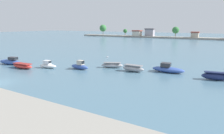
% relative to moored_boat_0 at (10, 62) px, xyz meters
% --- Properties ---
extents(moored_boat_0, '(5.47, 2.42, 1.62)m').
position_rel_moored_boat_0_xyz_m(moored_boat_0, '(0.00, 0.00, 0.00)').
color(moored_boat_0, '#3856A8').
rests_on(moored_boat_0, ground).
extents(moored_boat_1, '(4.98, 1.70, 0.97)m').
position_rel_moored_boat_0_xyz_m(moored_boat_1, '(5.43, -1.06, -0.15)').
color(moored_boat_1, '#C63833').
rests_on(moored_boat_1, ground).
extents(moored_boat_2, '(3.81, 1.87, 1.46)m').
position_rel_moored_boat_0_xyz_m(moored_boat_2, '(9.42, 1.55, -0.08)').
color(moored_boat_2, white).
rests_on(moored_boat_2, ground).
extents(moored_boat_3, '(4.13, 1.39, 1.69)m').
position_rel_moored_boat_0_xyz_m(moored_boat_3, '(15.40, 3.83, -0.03)').
color(moored_boat_3, '#3856A8').
rests_on(moored_boat_3, ground).
extents(moored_boat_4, '(4.31, 2.88, 1.01)m').
position_rel_moored_boat_0_xyz_m(moored_boat_4, '(20.10, 7.89, -0.13)').
color(moored_boat_4, '#9E9EA3').
rests_on(moored_boat_4, ground).
extents(moored_boat_5, '(4.09, 1.44, 1.19)m').
position_rel_moored_boat_0_xyz_m(moored_boat_5, '(24.89, 7.06, -0.05)').
color(moored_boat_5, '#9E9EA3').
rests_on(moored_boat_5, ground).
extents(moored_boat_6, '(5.57, 1.99, 1.63)m').
position_rel_moored_boat_0_xyz_m(moored_boat_6, '(30.39, 9.56, -0.04)').
color(moored_boat_6, '#3856A8').
rests_on(moored_boat_6, ground).
extents(moored_boat_7, '(4.13, 1.78, 1.20)m').
position_rel_moored_boat_0_xyz_m(moored_boat_7, '(37.83, 8.24, -0.03)').
color(moored_boat_7, navy).
rests_on(moored_boat_7, ground).
extents(mooring_buoy_0, '(0.36, 0.36, 0.36)m').
position_rel_moored_boat_0_xyz_m(mooring_buoy_0, '(24.03, 10.72, -0.44)').
color(mooring_buoy_0, orange).
rests_on(mooring_buoy_0, ground).
extents(mooring_buoy_1, '(0.35, 0.35, 0.35)m').
position_rel_moored_boat_0_xyz_m(mooring_buoy_1, '(13.33, 17.45, -0.44)').
color(mooring_buoy_1, white).
rests_on(mooring_buoy_1, ground).
extents(distant_shoreline, '(130.86, 7.49, 8.42)m').
position_rel_moored_boat_0_xyz_m(distant_shoreline, '(14.96, 99.17, 1.89)').
color(distant_shoreline, gray).
rests_on(distant_shoreline, ground).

